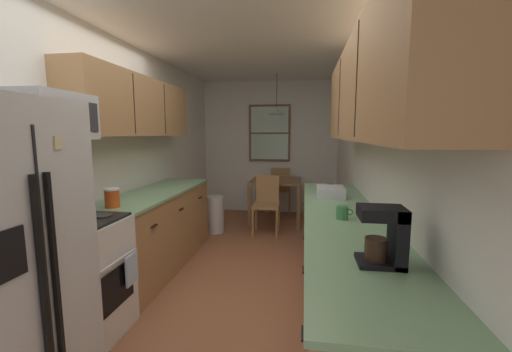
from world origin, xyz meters
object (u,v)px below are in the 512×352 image
(storage_canister, at_px, (112,198))
(dish_rack, at_px, (330,192))
(mug_spare, at_px, (342,213))
(dining_chair_far, at_px, (280,188))
(dining_table, at_px, (276,186))
(coffee_maker, at_px, (387,235))
(mug_by_coffeemaker, at_px, (330,188))
(microwave_over_range, at_px, (50,116))
(stove_range, at_px, (77,278))
(trash_bin, at_px, (215,214))
(dining_chair_near, at_px, (267,201))

(storage_canister, distance_m, dish_rack, 2.11)
(mug_spare, bearing_deg, dining_chair_far, 101.53)
(dining_table, bearing_deg, coffee_maker, -77.04)
(dining_chair_far, bearing_deg, storage_canister, -108.85)
(dining_table, xyz_separation_m, mug_by_coffeemaker, (0.78, -1.87, 0.31))
(microwave_over_range, xyz_separation_m, coffee_maker, (2.19, -0.44, -0.62))
(stove_range, height_order, trash_bin, stove_range)
(microwave_over_range, bearing_deg, dining_table, 69.16)
(dining_chair_near, bearing_deg, trash_bin, -174.08)
(microwave_over_range, distance_m, dish_rack, 2.54)
(dining_chair_near, xyz_separation_m, coffee_maker, (0.98, -3.22, 0.55))
(dining_chair_near, xyz_separation_m, trash_bin, (-0.81, -0.08, -0.21))
(dish_rack, bearing_deg, dining_chair_near, 119.52)
(stove_range, relative_size, dining_table, 1.24)
(stove_range, relative_size, dining_chair_near, 1.22)
(storage_canister, bearing_deg, coffee_maker, -24.17)
(stove_range, relative_size, dish_rack, 3.24)
(dining_table, distance_m, mug_by_coffeemaker, 2.05)
(stove_range, height_order, storage_canister, stove_range)
(coffee_maker, height_order, mug_spare, coffee_maker)
(mug_spare, bearing_deg, stove_range, -168.33)
(dining_table, distance_m, coffee_maker, 3.99)
(dining_chair_near, bearing_deg, dish_rack, -60.48)
(coffee_maker, distance_m, mug_by_coffeemaker, 2.00)
(stove_range, distance_m, dish_rack, 2.38)
(dining_table, xyz_separation_m, coffee_maker, (0.89, -3.87, 0.42))
(mug_by_coffeemaker, xyz_separation_m, mug_spare, (-0.00, -1.15, 0.00))
(microwave_over_range, bearing_deg, stove_range, -0.03)
(dining_chair_near, bearing_deg, stove_range, -111.68)
(stove_range, height_order, mug_spare, stove_range)
(storage_canister, bearing_deg, mug_by_coffeemaker, 28.23)
(dining_table, bearing_deg, trash_bin, -140.68)
(dish_rack, bearing_deg, coffee_maker, -85.50)
(dining_table, height_order, mug_spare, mug_spare)
(coffee_maker, bearing_deg, dining_chair_near, 106.90)
(mug_by_coffeemaker, bearing_deg, trash_bin, 145.84)
(dining_chair_near, xyz_separation_m, mug_by_coffeemaker, (0.86, -1.22, 0.45))
(microwave_over_range, height_order, dish_rack, microwave_over_range)
(dining_chair_near, height_order, dining_chair_far, same)
(stove_range, distance_m, dining_chair_far, 4.26)
(dining_chair_near, distance_m, coffee_maker, 3.41)
(dining_chair_far, xyz_separation_m, mug_by_coffeemaker, (0.75, -2.52, 0.45))
(microwave_over_range, bearing_deg, dining_chair_far, 71.94)
(stove_range, xyz_separation_m, storage_canister, (-0.01, 0.50, 0.51))
(coffee_maker, bearing_deg, mug_spare, 97.74)
(trash_bin, height_order, mug_by_coffeemaker, mug_by_coffeemaker)
(dining_table, bearing_deg, stove_range, -109.16)
(microwave_over_range, distance_m, mug_by_coffeemaker, 2.70)
(microwave_over_range, relative_size, dining_chair_far, 0.63)
(dining_chair_far, distance_m, trash_bin, 1.68)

